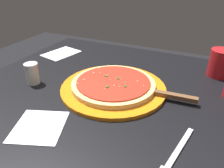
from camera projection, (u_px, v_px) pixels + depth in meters
restaurant_table at (112, 123)px, 0.80m from camera, size 0.86×0.96×0.72m
serving_plate at (112, 88)px, 0.74m from camera, size 0.35×0.35×0.01m
pizza at (112, 84)px, 0.74m from camera, size 0.28×0.28×0.02m
pizza_server at (162, 94)px, 0.69m from camera, size 0.08×0.22×0.01m
cup_tall_drink at (220, 63)px, 0.81m from camera, size 0.08×0.08×0.10m
napkin_folded_right at (39, 126)px, 0.58m from camera, size 0.17×0.16×0.00m
napkin_loose_left at (61, 53)px, 1.04m from camera, size 0.18×0.15×0.00m
fork at (175, 155)px, 0.49m from camera, size 0.19×0.05×0.00m
parmesan_shaker at (32, 73)px, 0.77m from camera, size 0.05×0.05×0.07m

